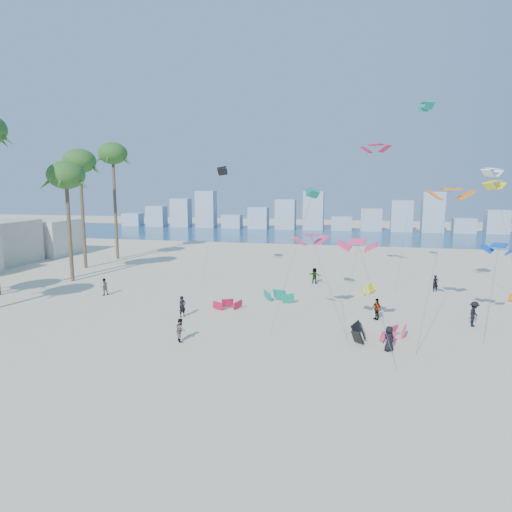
# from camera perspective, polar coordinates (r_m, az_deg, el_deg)

# --- Properties ---
(ground) EXTENTS (220.00, 220.00, 0.00)m
(ground) POSITION_cam_1_polar(r_m,az_deg,el_deg) (24.01, -16.08, -16.50)
(ground) COLOR beige
(ground) RESTS_ON ground
(ocean) EXTENTS (220.00, 220.00, 0.00)m
(ocean) POSITION_cam_1_polar(r_m,az_deg,el_deg) (92.10, 5.70, 2.71)
(ocean) COLOR navy
(ocean) RESTS_ON ground
(kitesurfer_near) EXTENTS (0.67, 0.72, 1.65)m
(kitesurfer_near) POSITION_cam_1_polar(r_m,az_deg,el_deg) (35.77, -9.18, -6.25)
(kitesurfer_near) COLOR black
(kitesurfer_near) RESTS_ON ground
(kitesurfer_mid) EXTENTS (0.90, 0.94, 1.53)m
(kitesurfer_mid) POSITION_cam_1_polar(r_m,az_deg,el_deg) (30.52, -9.41, -9.09)
(kitesurfer_mid) COLOR gray
(kitesurfer_mid) RESTS_ON ground
(kitesurfers_far) EXTENTS (32.05, 19.19, 1.85)m
(kitesurfers_far) POSITION_cam_1_polar(r_m,az_deg,el_deg) (38.66, 11.23, -5.12)
(kitesurfers_far) COLOR black
(kitesurfers_far) RESTS_ON ground
(grounded_kites) EXTENTS (27.14, 16.01, 0.94)m
(grounded_kites) POSITION_cam_1_polar(r_m,az_deg,el_deg) (37.42, 11.95, -6.29)
(grounded_kites) COLOR #BC1239
(grounded_kites) RESTS_ON ground
(flying_kites) EXTENTS (29.47, 24.68, 18.22)m
(flying_kites) POSITION_cam_1_polar(r_m,az_deg,el_deg) (40.71, 14.92, 9.83)
(flying_kites) COLOR #FE3870
(flying_kites) RESTS_ON ground
(distant_skyline) EXTENTS (85.00, 3.00, 8.40)m
(distant_skyline) POSITION_cam_1_polar(r_m,az_deg,el_deg) (101.85, 5.73, 5.06)
(distant_skyline) COLOR #9EADBF
(distant_skyline) RESTS_ON ground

